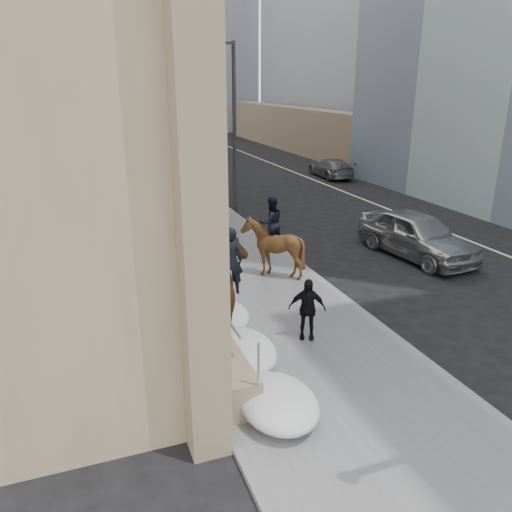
{
  "coord_description": "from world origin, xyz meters",
  "views": [
    {
      "loc": [
        -4.58,
        -9.46,
        6.24
      ],
      "look_at": [
        -0.13,
        2.7,
        1.7
      ],
      "focal_mm": 35.0,
      "sensor_mm": 36.0,
      "label": 1
    }
  ],
  "objects": [
    {
      "name": "streetlight_mid",
      "position": [
        2.74,
        14.0,
        4.58
      ],
      "size": [
        1.71,
        0.24,
        8.0
      ],
      "color": "#2D2D30",
      "rests_on": "ground"
    },
    {
      "name": "car_grey",
      "position": [
        12.02,
        20.99,
        0.64
      ],
      "size": [
        1.97,
        4.48,
        1.28
      ],
      "primitive_type": "imported",
      "rotation": [
        0.0,
        0.0,
        3.1
      ],
      "color": "slate",
      "rests_on": "ground"
    },
    {
      "name": "streetlight_far",
      "position": [
        2.74,
        34.0,
        4.58
      ],
      "size": [
        1.71,
        0.24,
        8.0
      ],
      "color": "#2D2D30",
      "rests_on": "ground"
    },
    {
      "name": "bg_building_far",
      "position": [
        -6.0,
        72.0,
        10.0
      ],
      "size": [
        24.0,
        12.0,
        20.0
      ],
      "primitive_type": "cube",
      "color": "gray",
      "rests_on": "ground"
    },
    {
      "name": "car_silver",
      "position": [
        7.14,
        5.17,
        0.86
      ],
      "size": [
        2.57,
        5.21,
        1.71
      ],
      "primitive_type": "imported",
      "rotation": [
        0.0,
        0.0,
        0.11
      ],
      "color": "#9A9DA1",
      "rests_on": "ground"
    },
    {
      "name": "ground",
      "position": [
        0.0,
        0.0,
        0.0
      ],
      "size": [
        140.0,
        140.0,
        0.0
      ],
      "primitive_type": "plane",
      "color": "black",
      "rests_on": "ground"
    },
    {
      "name": "far_podium",
      "position": [
        15.5,
        10.0,
        2.0
      ],
      "size": [
        2.0,
        80.0,
        4.0
      ],
      "primitive_type": "cube",
      "color": "#847155",
      "rests_on": "ground"
    },
    {
      "name": "snow_bank",
      "position": [
        -1.42,
        8.11,
        0.47
      ],
      "size": [
        1.7,
        18.1,
        0.76
      ],
      "color": "silver",
      "rests_on": "sidewalk"
    },
    {
      "name": "traffic_signal",
      "position": [
        2.07,
        22.0,
        4.0
      ],
      "size": [
        4.1,
        0.22,
        6.0
      ],
      "color": "#2D2D30",
      "rests_on": "ground"
    },
    {
      "name": "curb",
      "position": [
        2.62,
        10.0,
        0.06
      ],
      "size": [
        0.24,
        80.0,
        0.12
      ],
      "primitive_type": "cube",
      "color": "slate",
      "rests_on": "ground"
    },
    {
      "name": "lane_line",
      "position": [
        10.5,
        10.0,
        0.01
      ],
      "size": [
        0.15,
        70.0,
        0.01
      ],
      "primitive_type": "cube",
      "color": "#BFB78C",
      "rests_on": "ground"
    },
    {
      "name": "mounted_horse_right",
      "position": [
        1.27,
        4.98,
        1.21
      ],
      "size": [
        1.75,
        1.92,
        2.64
      ],
      "rotation": [
        0.0,
        0.0,
        3.25
      ],
      "color": "#3D2411",
      "rests_on": "sidewalk"
    },
    {
      "name": "limestone_building",
      "position": [
        -5.26,
        19.96,
        8.9
      ],
      "size": [
        6.1,
        44.0,
        18.0
      ],
      "color": "#897A5A",
      "rests_on": "ground"
    },
    {
      "name": "sidewalk",
      "position": [
        0.0,
        10.0,
        0.06
      ],
      "size": [
        5.0,
        80.0,
        0.12
      ],
      "primitive_type": "cube",
      "color": "#58595B",
      "rests_on": "ground"
    },
    {
      "name": "bg_building_mid",
      "position": [
        4.0,
        60.0,
        14.0
      ],
      "size": [
        30.0,
        12.0,
        28.0
      ],
      "primitive_type": "cube",
      "color": "slate",
      "rests_on": "ground"
    },
    {
      "name": "pedestrian",
      "position": [
        0.47,
        0.66,
        0.91
      ],
      "size": [
        1.01,
        0.73,
        1.58
      ],
      "primitive_type": "imported",
      "rotation": [
        0.0,
        0.0,
        -0.42
      ],
      "color": "black",
      "rests_on": "sidewalk"
    },
    {
      "name": "mounted_horse_left",
      "position": [
        -1.26,
        1.51,
        1.31
      ],
      "size": [
        1.77,
        2.9,
        2.8
      ],
      "rotation": [
        0.0,
        0.0,
        2.93
      ],
      "color": "#432814",
      "rests_on": "sidewalk"
    }
  ]
}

